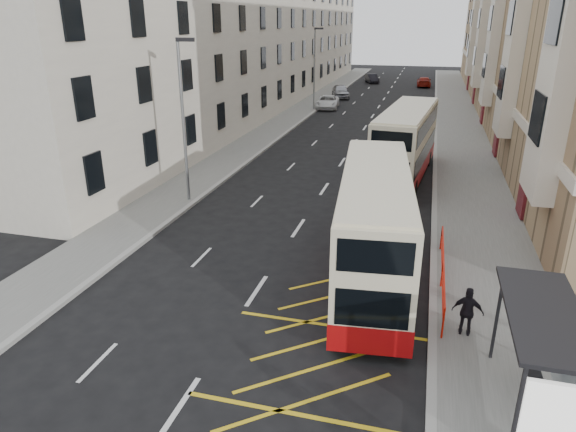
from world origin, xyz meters
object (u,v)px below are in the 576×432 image
(street_lamp_far, at_px, (315,64))
(car_red, at_px, (424,82))
(street_lamp_near, at_px, (184,113))
(car_silver, at_px, (340,91))
(white_van, at_px, (328,102))
(car_dark, at_px, (372,79))
(double_decker_rear, at_px, (406,143))
(pedestrian_mid, at_px, (569,328))
(double_decker_front, at_px, (374,226))
(bus_shelter, at_px, (550,350))
(pedestrian_far, at_px, (468,312))

(street_lamp_far, xyz_separation_m, car_red, (10.64, 23.37, -3.97))
(street_lamp_near, height_order, car_silver, street_lamp_near)
(white_van, xyz_separation_m, car_red, (9.48, 21.99, -0.00))
(street_lamp_near, xyz_separation_m, car_dark, (3.05, 55.96, -3.99))
(double_decker_rear, height_order, car_silver, double_decker_rear)
(double_decker_rear, bearing_deg, pedestrian_mid, -66.17)
(street_lamp_near, height_order, double_decker_front, street_lamp_near)
(car_dark, xyz_separation_m, car_red, (7.58, -2.59, 0.02))
(street_lamp_far, xyz_separation_m, car_dark, (3.05, 25.96, -3.99))
(double_decker_rear, bearing_deg, double_decker_front, -86.01)
(double_decker_rear, xyz_separation_m, white_van, (-9.35, 24.03, -1.45))
(double_decker_front, distance_m, car_dark, 62.42)
(street_lamp_far, bearing_deg, double_decker_front, -74.32)
(double_decker_front, height_order, car_dark, double_decker_front)
(street_lamp_near, height_order, pedestrian_mid, street_lamp_near)
(bus_shelter, xyz_separation_m, car_silver, (-13.54, 51.83, -1.35))
(street_lamp_far, relative_size, double_decker_rear, 0.75)
(street_lamp_near, relative_size, street_lamp_far, 1.00)
(white_van, height_order, car_red, white_van)
(white_van, bearing_deg, pedestrian_mid, -75.09)
(car_silver, bearing_deg, street_lamp_near, -106.81)
(street_lamp_near, height_order, car_red, street_lamp_near)
(double_decker_front, bearing_deg, white_van, 97.49)
(pedestrian_far, xyz_separation_m, car_dark, (-10.22, 65.07, -0.27))
(car_red, bearing_deg, double_decker_rear, 88.00)
(street_lamp_near, distance_m, car_red, 54.56)
(street_lamp_far, xyz_separation_m, car_silver, (1.15, 9.44, -3.85))
(car_dark, bearing_deg, pedestrian_far, -101.30)
(street_lamp_far, distance_m, double_decker_front, 37.52)
(bus_shelter, relative_size, pedestrian_far, 2.76)
(street_lamp_far, height_order, car_silver, street_lamp_far)
(bus_shelter, relative_size, white_van, 0.88)
(double_decker_front, distance_m, car_red, 59.43)
(car_dark, bearing_deg, street_lamp_near, -113.35)
(car_silver, bearing_deg, double_decker_front, -93.99)
(double_decker_front, height_order, pedestrian_mid, double_decker_front)
(street_lamp_far, xyz_separation_m, pedestrian_mid, (15.96, -39.26, -3.71))
(car_silver, distance_m, car_dark, 16.63)
(white_van, bearing_deg, car_dark, 80.46)
(bus_shelter, relative_size, street_lamp_far, 0.53)
(street_lamp_near, relative_size, double_decker_rear, 0.75)
(pedestrian_mid, relative_size, white_van, 0.32)
(pedestrian_mid, relative_size, car_dark, 0.40)
(double_decker_rear, xyz_separation_m, pedestrian_mid, (5.46, -16.61, -1.19))
(double_decker_rear, relative_size, car_silver, 2.29)
(car_red, bearing_deg, white_van, 64.83)
(street_lamp_near, xyz_separation_m, pedestrian_far, (13.27, -9.10, -3.72))
(pedestrian_far, xyz_separation_m, car_red, (-2.64, 62.47, -0.25))
(car_silver, height_order, car_dark, car_silver)
(bus_shelter, bearing_deg, pedestrian_mid, 68.04)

